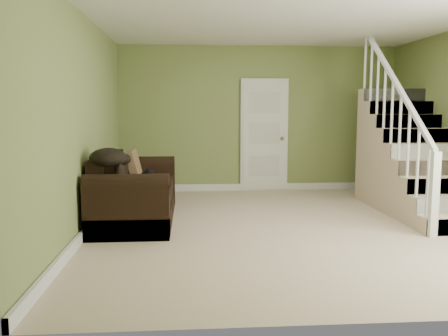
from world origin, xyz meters
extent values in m
cube|color=#C3AB8D|center=(0.00, 0.00, 0.00)|extent=(5.00, 5.50, 0.01)
cube|color=white|center=(0.00, 0.00, 2.60)|extent=(5.00, 5.50, 0.01)
cube|color=olive|center=(0.00, 2.75, 1.30)|extent=(5.00, 0.04, 2.60)
cube|color=olive|center=(0.00, -2.75, 1.30)|extent=(5.00, 0.04, 2.60)
cube|color=olive|center=(-2.50, 0.00, 1.30)|extent=(0.04, 5.50, 2.60)
cube|color=white|center=(0.00, 2.72, 0.06)|extent=(5.00, 0.04, 0.12)
cube|color=white|center=(-2.47, 0.00, 0.06)|extent=(0.04, 5.50, 0.12)
cube|color=white|center=(0.10, 2.71, 1.01)|extent=(0.86, 0.05, 2.02)
cube|color=white|center=(0.10, 2.69, 1.00)|extent=(0.78, 0.04, 1.96)
sphere|color=olive|center=(0.42, 2.65, 0.95)|extent=(0.07, 0.07, 0.07)
cylinder|color=white|center=(1.55, -0.46, 0.65)|extent=(0.04, 0.04, 0.90)
cylinder|color=white|center=(1.55, -0.19, 0.85)|extent=(0.04, 0.04, 0.90)
cube|color=#C3AB8D|center=(2.00, 0.08, 0.30)|extent=(1.00, 0.27, 0.60)
cylinder|color=white|center=(1.55, 0.08, 1.05)|extent=(0.04, 0.04, 0.90)
cube|color=#C3AB8D|center=(2.00, 0.35, 0.40)|extent=(1.00, 0.27, 0.80)
cylinder|color=white|center=(1.55, 0.35, 1.25)|extent=(0.04, 0.04, 0.90)
cube|color=#C3AB8D|center=(2.00, 0.62, 0.50)|extent=(1.00, 0.27, 1.00)
cylinder|color=white|center=(1.55, 0.62, 1.45)|extent=(0.04, 0.04, 0.90)
cube|color=#C3AB8D|center=(2.00, 0.89, 0.60)|extent=(1.00, 0.27, 1.20)
cylinder|color=white|center=(1.55, 0.89, 1.65)|extent=(0.04, 0.04, 0.90)
cube|color=#C3AB8D|center=(2.00, 1.16, 0.70)|extent=(1.00, 0.27, 1.40)
cylinder|color=white|center=(1.55, 1.16, 1.85)|extent=(0.04, 0.04, 0.90)
cube|color=#C3AB8D|center=(2.00, 1.43, 0.80)|extent=(1.00, 0.27, 1.60)
cylinder|color=white|center=(1.55, 1.43, 2.05)|extent=(0.04, 0.04, 0.90)
cube|color=#C3AB8D|center=(2.00, 1.70, 0.90)|extent=(1.00, 0.27, 1.80)
cylinder|color=white|center=(1.55, 1.70, 2.25)|extent=(0.04, 0.04, 0.90)
cube|color=white|center=(1.55, -0.62, 0.50)|extent=(0.09, 0.09, 1.00)
cube|color=white|center=(1.55, 0.62, 1.90)|extent=(0.06, 2.46, 1.84)
cube|color=black|center=(-1.97, 0.53, 0.13)|extent=(0.96, 2.23, 0.25)
cube|color=black|center=(-1.87, 0.53, 0.36)|extent=(0.73, 1.68, 0.22)
cube|color=black|center=(-1.97, -0.45, 0.31)|extent=(0.96, 0.25, 0.63)
cube|color=black|center=(-1.97, 1.52, 0.31)|extent=(0.96, 0.25, 0.63)
cylinder|color=black|center=(-1.97, -0.45, 0.63)|extent=(0.96, 0.25, 0.25)
cylinder|color=black|center=(-1.97, 1.52, 0.63)|extent=(0.96, 0.25, 0.25)
cube|color=black|center=(-2.35, 0.53, 0.56)|extent=(0.20, 1.72, 0.64)
cube|color=black|center=(-2.19, 0.53, 0.64)|extent=(0.14, 1.66, 0.35)
cube|color=black|center=(-2.24, 1.67, 0.28)|extent=(0.59, 0.59, 0.56)
cylinder|color=silver|center=(-2.32, 1.61, 0.66)|extent=(0.06, 0.06, 0.20)
cylinder|color=#2C53AC|center=(-2.32, 1.61, 0.66)|extent=(0.07, 0.07, 0.05)
cylinder|color=white|center=(-2.32, 1.61, 0.78)|extent=(0.03, 0.03, 0.03)
cylinder|color=silver|center=(-2.18, 1.65, 0.66)|extent=(0.06, 0.06, 0.20)
cylinder|color=#2C53AC|center=(-2.18, 1.65, 0.66)|extent=(0.07, 0.07, 0.05)
cylinder|color=white|center=(-2.18, 1.65, 0.78)|extent=(0.03, 0.03, 0.03)
cylinder|color=silver|center=(-2.24, 1.76, 0.66)|extent=(0.06, 0.06, 0.20)
cylinder|color=#2C53AC|center=(-2.24, 1.76, 0.66)|extent=(0.07, 0.07, 0.05)
cylinder|color=white|center=(-2.24, 1.76, 0.78)|extent=(0.03, 0.03, 0.03)
cylinder|color=silver|center=(-2.34, 1.74, 0.66)|extent=(0.06, 0.06, 0.20)
cylinder|color=#2C53AC|center=(-2.34, 1.74, 0.66)|extent=(0.07, 0.07, 0.05)
cylinder|color=white|center=(-2.34, 1.74, 0.78)|extent=(0.03, 0.03, 0.03)
ellipsoid|color=black|center=(-1.82, 0.62, 0.57)|extent=(0.27, 0.37, 0.18)
ellipsoid|color=white|center=(-1.82, 0.54, 0.53)|extent=(0.14, 0.16, 0.09)
sphere|color=black|center=(-1.82, 0.44, 0.63)|extent=(0.15, 0.15, 0.12)
ellipsoid|color=white|center=(-1.82, 0.39, 0.61)|extent=(0.07, 0.06, 0.06)
cone|color=black|center=(-1.86, 0.45, 0.69)|extent=(0.05, 0.06, 0.05)
cone|color=black|center=(-1.79, 0.45, 0.69)|extent=(0.05, 0.06, 0.05)
cylinder|color=black|center=(-1.74, 0.74, 0.50)|extent=(0.15, 0.24, 0.03)
ellipsoid|color=yellow|center=(-1.72, 0.21, 0.50)|extent=(0.12, 0.17, 0.05)
cube|color=#4F351F|center=(-2.07, 1.17, 0.67)|extent=(0.23, 0.44, 0.44)
ellipsoid|color=black|center=(-2.22, -0.16, 0.91)|extent=(0.50, 0.61, 0.23)
camera|label=1|loc=(-1.26, -5.80, 1.48)|focal=38.00mm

